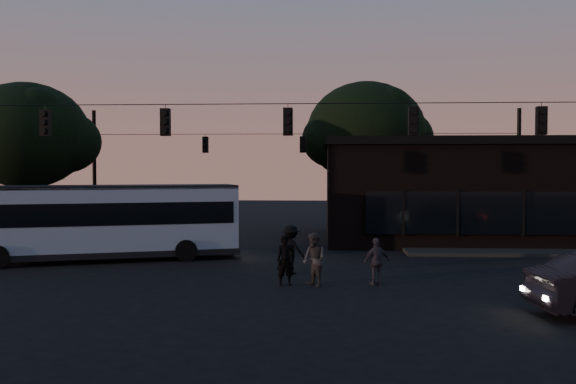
# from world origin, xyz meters

# --- Properties ---
(ground) EXTENTS (120.00, 120.00, 0.00)m
(ground) POSITION_xyz_m (0.00, 0.00, 0.00)
(ground) COLOR black
(ground) RESTS_ON ground
(sidewalk_far_right) EXTENTS (14.00, 10.00, 0.15)m
(sidewalk_far_right) POSITION_xyz_m (12.00, 14.00, 0.07)
(sidewalk_far_right) COLOR black
(sidewalk_far_right) RESTS_ON ground
(sidewalk_far_left) EXTENTS (14.00, 10.00, 0.15)m
(sidewalk_far_left) POSITION_xyz_m (-14.00, 14.00, 0.07)
(sidewalk_far_left) COLOR black
(sidewalk_far_left) RESTS_ON ground
(building) EXTENTS (15.40, 10.41, 5.40)m
(building) POSITION_xyz_m (9.00, 15.97, 2.71)
(building) COLOR black
(building) RESTS_ON ground
(tree_behind) EXTENTS (7.60, 7.60, 9.43)m
(tree_behind) POSITION_xyz_m (4.00, 22.00, 6.19)
(tree_behind) COLOR black
(tree_behind) RESTS_ON ground
(tree_left) EXTENTS (6.40, 6.40, 8.30)m
(tree_left) POSITION_xyz_m (-14.00, 13.00, 5.57)
(tree_left) COLOR black
(tree_left) RESTS_ON ground
(signal_rig_near) EXTENTS (26.24, 0.30, 7.50)m
(signal_rig_near) POSITION_xyz_m (0.00, 4.00, 4.45)
(signal_rig_near) COLOR black
(signal_rig_near) RESTS_ON ground
(signal_rig_far) EXTENTS (26.24, 0.30, 7.50)m
(signal_rig_far) POSITION_xyz_m (0.00, 20.00, 4.20)
(signal_rig_far) COLOR black
(signal_rig_far) RESTS_ON ground
(bus) EXTENTS (11.44, 6.10, 3.16)m
(bus) POSITION_xyz_m (-7.96, 7.04, 1.77)
(bus) COLOR #8B9AB1
(bus) RESTS_ON ground
(pedestrian_a) EXTENTS (0.69, 0.54, 1.68)m
(pedestrian_a) POSITION_xyz_m (0.05, 1.70, 0.84)
(pedestrian_a) COLOR black
(pedestrian_a) RESTS_ON ground
(pedestrian_b) EXTENTS (1.04, 1.08, 1.76)m
(pedestrian_b) POSITION_xyz_m (0.99, 1.54, 0.88)
(pedestrian_b) COLOR #332F2E
(pedestrian_b) RESTS_ON ground
(pedestrian_c) EXTENTS (1.00, 0.69, 1.57)m
(pedestrian_c) POSITION_xyz_m (3.05, 1.90, 0.78)
(pedestrian_c) COLOR #302B35
(pedestrian_c) RESTS_ON ground
(pedestrian_d) EXTENTS (1.33, 1.15, 1.78)m
(pedestrian_d) POSITION_xyz_m (0.10, 4.02, 0.89)
(pedestrian_d) COLOR black
(pedestrian_d) RESTS_ON ground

